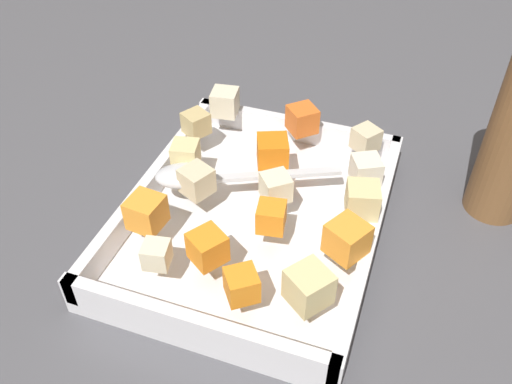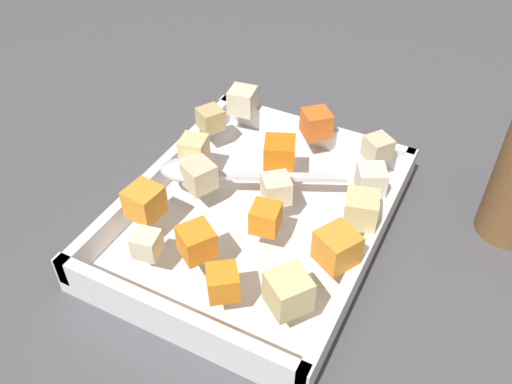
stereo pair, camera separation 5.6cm
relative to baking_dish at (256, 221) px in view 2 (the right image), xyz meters
name	(u,v)px [view 2 (the right image)]	position (x,y,z in m)	size (l,w,h in m)	color
ground_plane	(246,240)	(-0.02, 0.00, -0.01)	(4.00, 4.00, 0.00)	#4C4C51
baking_dish	(256,221)	(0.00, 0.00, 0.00)	(0.33, 0.26, 0.05)	silver
carrot_chunk_back_center	(278,153)	(0.06, 0.00, 0.05)	(0.03, 0.03, 0.03)	orange
carrot_chunk_corner_sw	(337,247)	(-0.04, -0.10, 0.05)	(0.03, 0.03, 0.03)	orange
carrot_chunk_near_right	(266,218)	(-0.03, -0.03, 0.05)	(0.03, 0.03, 0.03)	orange
carrot_chunk_under_handle	(197,242)	(-0.09, 0.01, 0.05)	(0.03, 0.03, 0.03)	orange
carrot_chunk_front_center	(144,202)	(-0.07, 0.09, 0.05)	(0.03, 0.03, 0.03)	orange
carrot_chunk_corner_nw	(316,123)	(0.14, -0.01, 0.05)	(0.03, 0.03, 0.03)	orange
carrot_chunk_corner_se	(223,282)	(-0.12, -0.03, 0.05)	(0.03, 0.03, 0.03)	orange
potato_chunk_corner_ne	(147,244)	(-0.11, 0.06, 0.04)	(0.02, 0.02, 0.02)	beige
potato_chunk_mid_right	(210,119)	(0.09, 0.11, 0.05)	(0.03, 0.03, 0.03)	tan
potato_chunk_far_left	(194,149)	(0.03, 0.09, 0.05)	(0.03, 0.03, 0.03)	#E0CC89
potato_chunk_center	(276,189)	(0.01, -0.02, 0.05)	(0.03, 0.03, 0.03)	beige
potato_chunk_heap_side	(378,148)	(0.13, -0.09, 0.05)	(0.03, 0.03, 0.03)	beige
potato_chunk_near_left	(288,291)	(-0.11, -0.09, 0.05)	(0.03, 0.03, 0.03)	#E0CC89
potato_chunk_near_spoon	(361,209)	(0.02, -0.11, 0.05)	(0.03, 0.03, 0.03)	#E0CC89
potato_chunk_heap_top	(199,176)	(-0.01, 0.06, 0.05)	(0.03, 0.03, 0.03)	beige
parsnip_chunk_mid_left	(243,100)	(0.14, 0.09, 0.05)	(0.03, 0.03, 0.03)	beige
parsnip_chunk_rim_edge	(371,180)	(0.07, -0.10, 0.05)	(0.03, 0.03, 0.03)	silver
serving_spoon	(201,170)	(0.00, 0.07, 0.04)	(0.11, 0.19, 0.02)	silver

